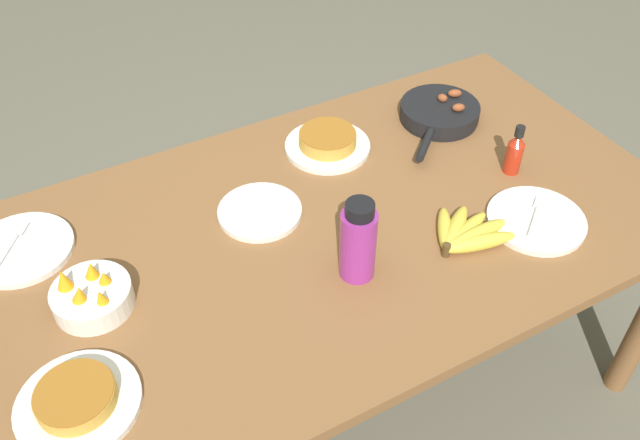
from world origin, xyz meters
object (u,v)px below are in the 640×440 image
fruit_bowl_mango (91,295)px  water_bottle (358,241)px  empty_plate_far_right (21,249)px  banana_bunch (465,234)px  empty_plate_far_left (536,220)px  frittata_plate_center (328,142)px  frittata_plate_side (77,400)px  hot_sauce_bottle (515,152)px  skillet (439,113)px  empty_plate_near_front (260,212)px

fruit_bowl_mango → water_bottle: 0.61m
fruit_bowl_mango → empty_plate_far_right: bearing=113.6°
banana_bunch → empty_plate_far_left: banana_bunch is taller
banana_bunch → frittata_plate_center: 0.50m
frittata_plate_side → empty_plate_far_right: 0.50m
banana_bunch → frittata_plate_side: (-0.96, -0.01, 0.00)m
fruit_bowl_mango → hot_sauce_bottle: bearing=-3.7°
frittata_plate_side → water_bottle: bearing=3.8°
frittata_plate_side → empty_plate_far_left: frittata_plate_side is taller
skillet → water_bottle: (-0.54, -0.42, 0.07)m
banana_bunch → water_bottle: 0.30m
empty_plate_far_right → fruit_bowl_mango: (0.11, -0.25, 0.03)m
frittata_plate_center → fruit_bowl_mango: (-0.75, -0.26, 0.01)m
skillet → empty_plate_near_front: 0.67m
skillet → empty_plate_far_right: (-1.22, 0.03, -0.02)m
empty_plate_far_left → fruit_bowl_mango: bearing=165.8°
frittata_plate_side → empty_plate_near_front: (0.55, 0.34, -0.01)m
skillet → empty_plate_far_left: skillet is taller
banana_bunch → hot_sauce_bottle: hot_sauce_bottle is taller
empty_plate_far_right → hot_sauce_bottle: size_ratio=1.69×
frittata_plate_side → empty_plate_near_front: bearing=31.6°
empty_plate_near_front → empty_plate_far_right: size_ratio=0.87×
empty_plate_near_front → fruit_bowl_mango: size_ratio=1.22×
empty_plate_near_front → fruit_bowl_mango: (-0.46, -0.10, 0.03)m
banana_bunch → empty_plate_far_left: 0.20m
empty_plate_far_left → water_bottle: size_ratio=1.16×
empty_plate_near_front → fruit_bowl_mango: bearing=-167.9°
skillet → hot_sauce_bottle: bearing=54.6°
frittata_plate_center → hot_sauce_bottle: size_ratio=1.65×
empty_plate_near_front → empty_plate_far_right: 0.59m
skillet → frittata_plate_side: skillet is taller
banana_bunch → hot_sauce_bottle: (0.28, 0.16, 0.05)m
fruit_bowl_mango → skillet: bearing=11.2°
water_bottle → hot_sauce_bottle: 0.58m
frittata_plate_side → empty_plate_far_right: bearing=91.8°
empty_plate_far_left → empty_plate_far_right: bearing=156.0°
frittata_plate_center → hot_sauce_bottle: hot_sauce_bottle is taller
skillet → frittata_plate_side: 1.29m
hot_sauce_bottle → banana_bunch: bearing=-150.7°
empty_plate_far_right → water_bottle: bearing=-33.4°
frittata_plate_side → empty_plate_near_front: size_ratio=1.14×
frittata_plate_center → water_bottle: (-0.17, -0.45, 0.08)m
frittata_plate_side → hot_sauce_bottle: size_ratio=1.67×
banana_bunch → empty_plate_far_left: size_ratio=0.83×
empty_plate_far_left → banana_bunch: bearing=169.6°
skillet → empty_plate_near_front: bearing=-30.8°
empty_plate_near_front → empty_plate_far_right: (-0.57, 0.16, -0.00)m
banana_bunch → hot_sauce_bottle: size_ratio=1.40×
banana_bunch → frittata_plate_center: frittata_plate_center is taller
water_bottle → banana_bunch: bearing=-7.0°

